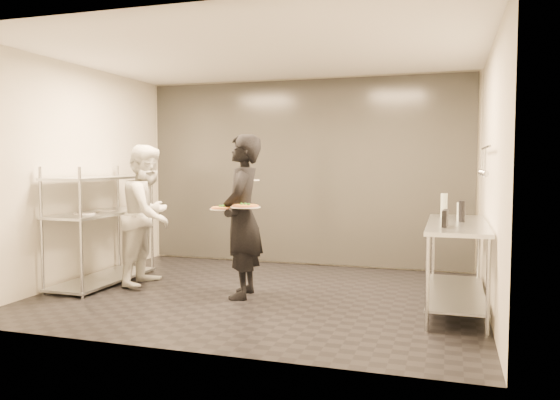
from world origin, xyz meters
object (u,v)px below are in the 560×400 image
(pizza_plate_far, at_px, (245,206))
(bottle_green, at_px, (444,205))
(pass_rack, at_px, (102,223))
(chef, at_px, (148,215))
(bottle_dark, at_px, (462,211))
(pizza_plate_near, at_px, (222,208))
(pos_monitor, at_px, (445,218))
(salad_plate, at_px, (248,179))
(bottle_clear, at_px, (460,212))
(prep_counter, at_px, (457,251))
(waiter, at_px, (242,216))

(pizza_plate_far, bearing_deg, bottle_green, 23.64)
(pass_rack, xyz_separation_m, pizza_plate_far, (2.10, -0.34, 0.30))
(chef, height_order, bottle_dark, chef)
(pizza_plate_near, distance_m, pos_monitor, 2.39)
(salad_plate, distance_m, bottle_clear, 2.44)
(prep_counter, relative_size, bottle_clear, 8.96)
(pass_rack, height_order, bottle_green, pass_rack)
(pos_monitor, bearing_deg, pass_rack, 179.02)
(waiter, relative_size, pos_monitor, 8.17)
(waiter, relative_size, chef, 1.06)
(pizza_plate_near, bearing_deg, pass_rack, 169.63)
(chef, height_order, pos_monitor, chef)
(salad_plate, height_order, bottle_dark, salad_plate)
(bottle_clear, bearing_deg, waiter, -172.16)
(pizza_plate_far, bearing_deg, bottle_dark, 10.79)
(pizza_plate_far, bearing_deg, waiter, 120.93)
(pass_rack, distance_m, pos_monitor, 4.24)
(chef, relative_size, salad_plate, 6.28)
(chef, xyz_separation_m, pos_monitor, (3.61, -0.53, 0.12))
(chef, relative_size, bottle_green, 6.46)
(pass_rack, distance_m, prep_counter, 4.33)
(pizza_plate_near, xyz_separation_m, pizza_plate_far, (0.28, -0.00, 0.03))
(chef, bearing_deg, salad_plate, -91.64)
(pos_monitor, bearing_deg, pizza_plate_far, -177.18)
(chef, relative_size, pizza_plate_near, 6.22)
(chef, height_order, bottle_green, chef)
(pass_rack, xyz_separation_m, pos_monitor, (4.21, -0.40, 0.23))
(pass_rack, height_order, pizza_plate_near, pass_rack)
(prep_counter, distance_m, bottle_clear, 0.43)
(pass_rack, height_order, salad_plate, pass_rack)
(prep_counter, distance_m, waiter, 2.37)
(pizza_plate_near, bearing_deg, salad_plate, 77.36)
(salad_plate, xyz_separation_m, bottle_clear, (2.42, 0.00, -0.33))
(prep_counter, xyz_separation_m, bottle_dark, (0.05, 0.09, 0.41))
(prep_counter, relative_size, pizza_plate_far, 5.40)
(bottle_clear, bearing_deg, bottle_green, 112.35)
(bottle_green, bearing_deg, prep_counter, -76.15)
(bottle_clear, distance_m, bottle_dark, 0.08)
(pass_rack, height_order, bottle_clear, pass_rack)
(bottle_green, bearing_deg, chef, -172.89)
(chef, distance_m, pizza_plate_far, 1.58)
(bottle_green, xyz_separation_m, bottle_dark, (0.19, -0.48, -0.02))
(pizza_plate_far, relative_size, bottle_clear, 1.66)
(prep_counter, xyz_separation_m, bottle_green, (-0.14, 0.57, 0.43))
(bottle_green, height_order, bottle_clear, bottle_green)
(pass_rack, distance_m, waiter, 2.00)
(pos_monitor, bearing_deg, bottle_dark, 75.80)
(pizza_plate_far, distance_m, pos_monitor, 2.11)
(waiter, xyz_separation_m, salad_plate, (-0.05, 0.33, 0.42))
(pass_rack, bearing_deg, pos_monitor, -5.38)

